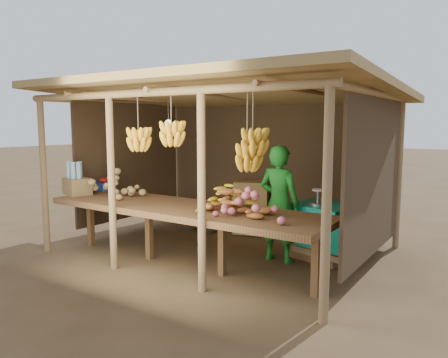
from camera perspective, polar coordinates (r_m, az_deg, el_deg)
The scene contains 13 objects.
ground at distance 6.55m, azimuth -0.00°, elevation -9.15°, with size 60.00×60.00×0.00m, color brown.
stall_structure at distance 6.19m, azimuth 0.35°, elevation 7.79°, with size 4.70×3.50×2.43m.
counter at distance 5.63m, azimuth -5.35°, elevation -4.16°, with size 3.90×1.05×0.80m.
potato_heap at distance 6.64m, azimuth -14.49°, elevation -0.49°, with size 0.96×0.58×0.36m, color #A68856, non-canonical shape.
sweet_potato_heap at distance 5.12m, azimuth 2.26°, elevation -2.57°, with size 0.87×0.52×0.35m, color #A25E29, non-canonical shape.
onion_heap at distance 4.88m, azimuth 3.80°, elevation -3.02°, with size 0.89×0.53×0.36m, color #C45F6C, non-canonical shape.
banana_pile at distance 5.52m, azimuth 0.59°, elevation -1.89°, with size 0.52×0.31×0.34m, color yellow, non-canonical shape.
tomato_basin at distance 7.19m, azimuth -15.26°, elevation -0.77°, with size 0.37×0.37×0.19m.
bottle_box at distance 6.84m, azimuth -18.66°, elevation -0.36°, with size 0.46×0.41×0.50m.
vendor at distance 5.89m, azimuth 7.20°, elevation -3.21°, with size 0.57×0.38×1.57m, color #197421.
tarp_crate at distance 6.19m, azimuth 12.90°, elevation -6.43°, with size 0.98×0.90×0.99m.
carton_stack at distance 7.45m, azimuth 2.20°, elevation -4.08°, with size 1.28×0.62×0.88m.
burlap_sacks at distance 7.61m, azimuth -3.44°, elevation -4.74°, with size 0.88×0.46×0.62m.
Camera 1 is at (3.46, -5.25, 1.85)m, focal length 35.00 mm.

